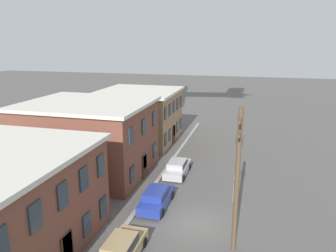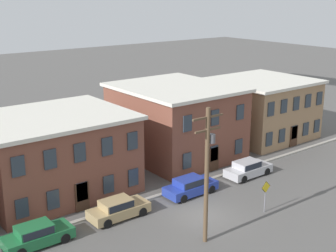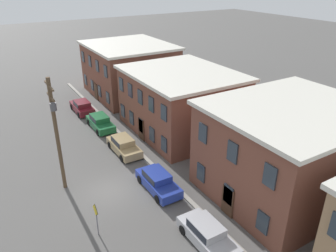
# 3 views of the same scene
# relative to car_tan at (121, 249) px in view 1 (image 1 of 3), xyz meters

# --- Properties ---
(ground_plane) EXTENTS (200.00, 200.00, 0.00)m
(ground_plane) POSITION_rel_car_tan_xyz_m (5.02, -3.37, -0.75)
(ground_plane) COLOR #565451
(kerb_strip) EXTENTS (56.00, 0.36, 0.16)m
(kerb_strip) POSITION_rel_car_tan_xyz_m (5.02, 1.13, -0.67)
(kerb_strip) COLOR #9E998E
(kerb_strip) RESTS_ON ground_plane
(apartment_far) EXTENTS (9.91, 11.52, 6.91)m
(apartment_far) POSITION_rel_car_tan_xyz_m (11.67, 8.13, 2.72)
(apartment_far) COLOR brown
(apartment_far) RESTS_ON ground_plane
(apartment_annex) EXTENTS (10.24, 9.64, 6.42)m
(apartment_annex) POSITION_rel_car_tan_xyz_m (23.00, 7.18, 2.48)
(apartment_annex) COLOR #9E7A56
(apartment_annex) RESTS_ON ground_plane
(car_tan) EXTENTS (4.40, 1.92, 1.43)m
(car_tan) POSITION_rel_car_tan_xyz_m (0.00, 0.00, 0.00)
(car_tan) COLOR tan
(car_tan) RESTS_ON ground_plane
(car_blue) EXTENTS (4.40, 1.92, 1.43)m
(car_blue) POSITION_rel_car_tan_xyz_m (6.63, -0.09, 0.00)
(car_blue) COLOR #233899
(car_blue) RESTS_ON ground_plane
(car_silver) EXTENTS (4.40, 1.92, 1.43)m
(car_silver) POSITION_rel_car_tan_xyz_m (13.10, -0.23, 0.00)
(car_silver) COLOR #B7B7BC
(car_silver) RESTS_ON ground_plane
(caution_sign) EXTENTS (0.91, 0.08, 2.43)m
(caution_sign) POSITION_rel_car_tan_xyz_m (8.96, -5.77, 0.86)
(caution_sign) COLOR slate
(caution_sign) RESTS_ON ground_plane
(utility_pole) EXTENTS (2.40, 0.44, 8.89)m
(utility_pole) POSITION_rel_car_tan_xyz_m (2.77, -6.21, 4.25)
(utility_pole) COLOR brown
(utility_pole) RESTS_ON ground_plane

